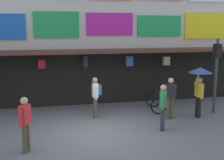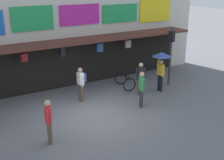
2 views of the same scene
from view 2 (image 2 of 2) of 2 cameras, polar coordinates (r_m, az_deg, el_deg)
ground_plane at (r=12.58m, az=-3.40°, el=-7.13°), size 80.00×80.00×0.00m
shopfront at (r=15.55m, az=-11.57°, el=13.00°), size 18.00×2.60×8.00m
traffic_light_far at (r=15.81m, az=11.49°, el=6.39°), size 0.33×0.35×3.20m
bicycle_parked at (r=15.55m, az=2.61°, el=-0.16°), size 0.89×1.25×1.05m
pedestrian_in_purple at (r=10.48m, az=-12.35°, el=-7.58°), size 0.35×0.49×1.68m
pedestrian_in_white at (r=13.15m, az=5.84°, el=-1.45°), size 0.36×0.48×1.68m
pedestrian_in_yellow at (r=13.74m, az=-6.12°, el=-0.37°), size 0.36×0.53×1.68m
pedestrian_in_red at (r=14.52m, az=5.64°, el=0.61°), size 0.53×0.25×1.68m
pedestrian_with_umbrella at (r=14.95m, az=9.68°, el=3.78°), size 0.96×0.96×2.08m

